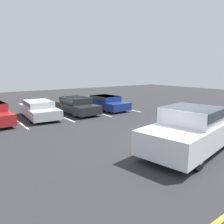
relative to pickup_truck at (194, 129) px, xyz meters
The scene contains 9 objects.
ground_plane 1.23m from the pickup_truck, 131.95° to the left, with size 60.00×60.00×0.00m, color #2D2D30.
stall_stripe_b 10.81m from the pickup_truck, 115.12° to the left, with size 0.12×5.01×0.01m, color white.
stall_stripe_c 9.95m from the pickup_truck, 99.99° to the left, with size 0.12×5.01×0.01m, color white.
stall_stripe_d 9.86m from the pickup_truck, 83.34° to the left, with size 0.12×5.01×0.01m, color white.
stall_stripe_e 10.58m from the pickup_truck, 67.73° to the left, with size 0.12×5.01×0.01m, color white.
pickup_truck is the anchor object (origin of this frame).
parked_sedan_b 10.42m from the pickup_truck, 107.32° to the left, with size 2.08×4.63×1.17m.
parked_sedan_c 9.79m from the pickup_truck, 92.06° to the left, with size 1.95×4.38×1.24m.
parked_sedan_d 10.16m from the pickup_truck, 76.13° to the left, with size 1.96×4.37×1.15m.
Camera 1 is at (-7.16, -5.59, 3.24)m, focal length 35.00 mm.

